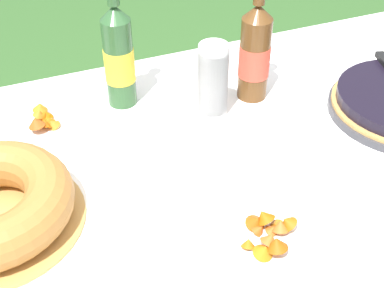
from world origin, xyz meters
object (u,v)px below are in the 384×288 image
object	(u,v)px
cider_bottle_amber	(255,52)
snack_plate_near	(44,120)
cider_bottle_green	(119,56)
snack_plate_right	(266,239)
cup_stack	(213,81)

from	to	relation	value
cider_bottle_amber	snack_plate_near	xyz separation A→B (m)	(-0.52, 0.08, -0.11)
cider_bottle_green	snack_plate_right	bearing A→B (deg)	-79.02
cup_stack	snack_plate_near	xyz separation A→B (m)	(-0.39, 0.11, -0.08)
cider_bottle_green	cider_bottle_amber	xyz separation A→B (m)	(0.32, -0.10, -0.01)
cup_stack	snack_plate_right	xyz separation A→B (m)	(-0.08, -0.42, -0.08)
cider_bottle_amber	snack_plate_right	xyz separation A→B (m)	(-0.21, -0.46, -0.11)
cider_bottle_green	snack_plate_near	distance (m)	0.23
cider_bottle_green	cup_stack	bearing A→B (deg)	-35.29
cup_stack	cider_bottle_green	size ratio (longest dim) A/B	0.55
cup_stack	cider_bottle_green	xyz separation A→B (m)	(-0.19, 0.13, 0.04)
cider_bottle_green	cider_bottle_amber	distance (m)	0.33
snack_plate_near	snack_plate_right	bearing A→B (deg)	-60.05
cider_bottle_green	snack_plate_right	distance (m)	0.58
cup_stack	cider_bottle_green	bearing A→B (deg)	144.71
snack_plate_near	cider_bottle_green	bearing A→B (deg)	5.96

